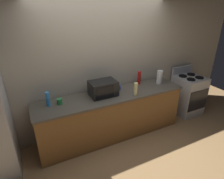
% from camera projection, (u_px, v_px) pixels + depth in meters
% --- Properties ---
extents(ground_plane, '(8.00, 8.00, 0.00)m').
position_uv_depth(ground_plane, '(121.00, 146.00, 3.51)').
color(ground_plane, '#A87F51').
extents(back_wall, '(6.40, 0.10, 2.70)m').
position_uv_depth(back_wall, '(103.00, 65.00, 3.60)').
color(back_wall, '#B2A893').
rests_on(back_wall, ground_plane).
extents(counter_run, '(2.84, 0.64, 0.90)m').
position_uv_depth(counter_run, '(112.00, 115.00, 3.64)').
color(counter_run, brown).
rests_on(counter_run, ground_plane).
extents(stove_range, '(0.60, 0.61, 1.08)m').
position_uv_depth(stove_range, '(188.00, 95.00, 4.44)').
color(stove_range, '#B7BABF').
rests_on(stove_range, ground_plane).
extents(microwave, '(0.48, 0.35, 0.27)m').
position_uv_depth(microwave, '(103.00, 88.00, 3.38)').
color(microwave, black).
rests_on(microwave, counter_run).
extents(paper_towel_roll, '(0.12, 0.12, 0.27)m').
position_uv_depth(paper_towel_roll, '(159.00, 77.00, 3.89)').
color(paper_towel_roll, white).
rests_on(paper_towel_roll, counter_run).
extents(bottle_vinegar, '(0.07, 0.07, 0.24)m').
position_uv_depth(bottle_vinegar, '(136.00, 89.00, 3.38)').
color(bottle_vinegar, beige).
rests_on(bottle_vinegar, counter_run).
extents(bottle_hot_sauce, '(0.07, 0.07, 0.27)m').
position_uv_depth(bottle_hot_sauce, '(139.00, 78.00, 3.86)').
color(bottle_hot_sauce, red).
rests_on(bottle_hot_sauce, counter_run).
extents(bottle_spray_cleaner, '(0.07, 0.07, 0.25)m').
position_uv_depth(bottle_spray_cleaner, '(48.00, 99.00, 3.02)').
color(bottle_spray_cleaner, '#338CE5').
rests_on(bottle_spray_cleaner, counter_run).
extents(mug_green, '(0.09, 0.09, 0.10)m').
position_uv_depth(mug_green, '(60.00, 101.00, 3.11)').
color(mug_green, '#2D8C47').
rests_on(mug_green, counter_run).
extents(mug_blue, '(0.09, 0.09, 0.10)m').
position_uv_depth(mug_blue, '(118.00, 87.00, 3.63)').
color(mug_blue, '#2D4CB2').
rests_on(mug_blue, counter_run).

